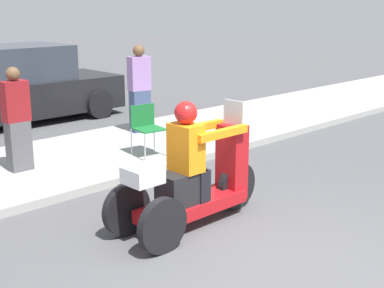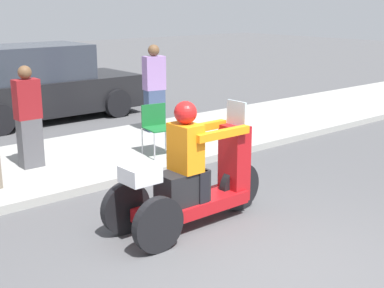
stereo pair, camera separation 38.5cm
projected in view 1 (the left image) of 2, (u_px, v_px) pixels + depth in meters
name	position (u px, v px, depth m)	size (l,w,h in m)	color
ground_plane	(285.00, 272.00, 5.26)	(60.00, 60.00, 0.00)	#4C4C4F
sidewalk_strip	(50.00, 166.00, 8.47)	(28.00, 2.80, 0.12)	#9E9E99
motorcycle_trike	(192.00, 181.00, 6.23)	(2.12, 0.72, 1.51)	black
spectator_by_tree	(140.00, 90.00, 10.25)	(0.43, 0.31, 1.67)	#38476B
spectator_far_back	(17.00, 121.00, 7.87)	(0.37, 0.22, 1.55)	#515156
folding_chair_curbside	(146.00, 125.00, 8.75)	(0.52, 0.52, 0.82)	#A5A8AD
parked_car_lot_center	(20.00, 87.00, 11.68)	(4.23, 2.00, 1.67)	black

